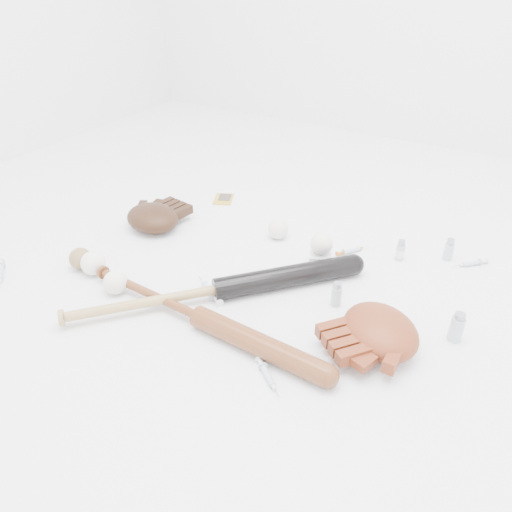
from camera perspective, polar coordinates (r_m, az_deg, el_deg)
The scene contains 20 objects.
bat_dark at distance 1.43m, azimuth -4.40°, elevation -3.82°, with size 0.91×0.07×0.07m, color black, non-canonical shape.
bat_wood at distance 1.34m, azimuth -6.49°, elevation -6.93°, with size 0.80×0.06×0.06m, color brown, non-canonical shape.
glove_dark at distance 1.81m, azimuth -11.73°, elevation 4.33°, with size 0.24×0.24×0.09m, color black, non-canonical shape.
glove_tan at distance 1.30m, azimuth 14.02°, elevation -8.25°, with size 0.26×0.26×0.09m, color maroon, non-canonical shape.
trading_card at distance 2.00m, azimuth -3.74°, elevation 6.51°, with size 0.07×0.10×0.01m, color #B89221.
pedestal at distance 1.59m, azimuth 7.35°, elevation -0.27°, with size 0.07×0.07×0.04m, color white.
baseball_on_pedestal at distance 1.57m, azimuth 7.49°, elevation 1.41°, with size 0.07×0.07×0.07m, color white.
baseball_left at distance 1.50m, azimuth -15.78°, elevation -2.94°, with size 0.07×0.07×0.07m, color white.
baseball_upper at distance 1.71m, azimuth 2.55°, elevation 3.11°, with size 0.07×0.07×0.07m, color white.
baseball_mid at distance 1.60m, azimuth -18.11°, elevation -0.78°, with size 0.08×0.08×0.08m, color white.
baseball_aged at distance 1.65m, azimuth -19.43°, elevation -0.29°, with size 0.07×0.07×0.07m, color olive.
syringe_0 at distance 1.72m, azimuth -27.20°, elevation -1.71°, with size 0.17×0.03×0.02m, color #ADBCC6, non-canonical shape.
syringe_1 at distance 1.46m, azimuth -5.32°, elevation -3.93°, with size 0.17×0.03×0.02m, color #ADBCC6, non-canonical shape.
syringe_2 at distance 1.67m, azimuth 10.86°, elevation 0.62°, with size 0.13×0.02×0.02m, color #ADBCC6, non-canonical shape.
syringe_3 at distance 1.20m, azimuth 1.37°, elevation -13.55°, with size 0.14×0.02×0.02m, color #ADBCC6, non-canonical shape.
syringe_4 at distance 1.72m, azimuth 23.38°, elevation -0.78°, with size 0.13×0.02×0.02m, color #ADBCC6, non-canonical shape.
vial_0 at distance 1.66m, azimuth 16.19°, elevation 0.66°, with size 0.03×0.03×0.07m, color #ACB6BD.
vial_1 at distance 1.71m, azimuth 21.19°, elevation 0.71°, with size 0.03×0.03×0.07m, color #ACB6BD.
vial_2 at distance 1.41m, azimuth 9.19°, elevation -4.30°, with size 0.03×0.03×0.07m, color #ACB6BD.
vial_3 at distance 1.38m, azimuth 21.98°, elevation -7.51°, with size 0.04×0.04×0.08m, color #ACB6BD.
Camera 1 is at (0.62, -1.03, 0.87)m, focal length 35.00 mm.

